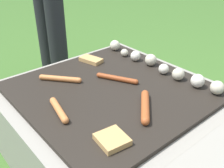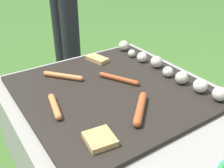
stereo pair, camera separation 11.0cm
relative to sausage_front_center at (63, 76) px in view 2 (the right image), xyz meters
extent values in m
plane|color=#3D6628|center=(0.20, 0.14, -0.39)|extent=(14.00, 14.00, 0.00)
cube|color=gray|center=(0.20, 0.14, -0.21)|extent=(0.84, 0.84, 0.36)
cube|color=black|center=(0.20, 0.14, -0.02)|extent=(0.74, 0.74, 0.02)
cylinder|color=black|center=(-0.73, 0.32, 0.03)|extent=(0.12, 0.12, 0.85)
cylinder|color=black|center=(-0.58, 0.32, 0.03)|extent=(0.12, 0.12, 0.85)
cylinder|color=#A34C23|center=(0.40, 0.12, 0.00)|extent=(0.15, 0.15, 0.03)
sphere|color=#A34C23|center=(0.34, 0.19, 0.00)|extent=(0.03, 0.03, 0.03)
sphere|color=#A34C23|center=(0.46, 0.06, 0.00)|extent=(0.03, 0.03, 0.03)
cylinder|color=#C6753D|center=(0.21, -0.13, 0.00)|extent=(0.14, 0.05, 0.03)
sphere|color=#C6753D|center=(0.28, -0.14, 0.00)|extent=(0.03, 0.03, 0.03)
sphere|color=#C6753D|center=(0.14, -0.11, 0.00)|extent=(0.03, 0.03, 0.03)
cylinder|color=#93421E|center=(0.16, 0.20, 0.00)|extent=(0.17, 0.10, 0.02)
sphere|color=#93421E|center=(0.24, 0.24, 0.00)|extent=(0.02, 0.02, 0.02)
sphere|color=#93421E|center=(0.08, 0.15, 0.00)|extent=(0.02, 0.02, 0.02)
cylinder|color=#C6753D|center=(0.00, 0.00, 0.00)|extent=(0.15, 0.13, 0.02)
sphere|color=#C6753D|center=(0.07, 0.06, 0.00)|extent=(0.02, 0.02, 0.02)
sphere|color=#C6753D|center=(-0.07, -0.06, 0.00)|extent=(0.02, 0.02, 0.02)
cube|color=tan|center=(0.45, -0.08, 0.00)|extent=(0.10, 0.10, 0.02)
cube|color=tan|center=(-0.08, 0.23, 0.00)|extent=(0.13, 0.09, 0.02)
sphere|color=beige|center=(-0.12, 0.43, 0.02)|extent=(0.06, 0.06, 0.06)
sphere|color=beige|center=(-0.02, 0.41, 0.01)|extent=(0.04, 0.04, 0.04)
sphere|color=silver|center=(0.06, 0.41, 0.01)|extent=(0.05, 0.05, 0.05)
sphere|color=beige|center=(0.15, 0.43, 0.02)|extent=(0.06, 0.06, 0.06)
sphere|color=silver|center=(0.25, 0.41, 0.01)|extent=(0.05, 0.05, 0.05)
sphere|color=beige|center=(0.33, 0.41, 0.02)|extent=(0.06, 0.06, 0.06)
sphere|color=silver|center=(0.42, 0.42, 0.02)|extent=(0.06, 0.06, 0.06)
sphere|color=beige|center=(0.51, 0.43, 0.02)|extent=(0.06, 0.06, 0.06)
camera|label=1|loc=(0.93, -0.49, 0.55)|focal=42.00mm
camera|label=2|loc=(1.00, -0.40, 0.55)|focal=42.00mm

